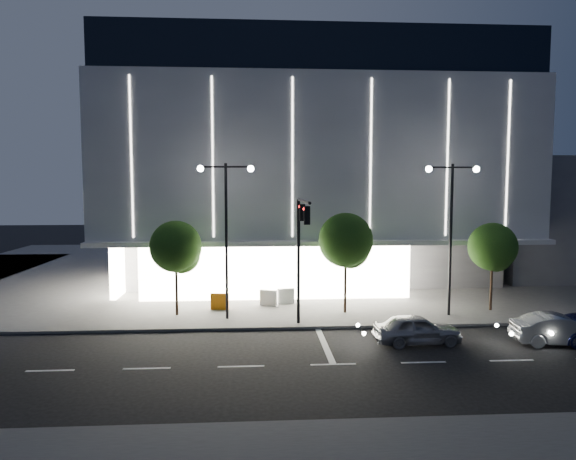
# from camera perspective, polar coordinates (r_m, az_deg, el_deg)

# --- Properties ---
(ground) EXTENTS (160.00, 160.00, 0.00)m
(ground) POSITION_cam_1_polar(r_m,az_deg,el_deg) (24.34, -0.29, -13.62)
(ground) COLOR black
(ground) RESTS_ON ground
(sidewalk_museum) EXTENTS (70.00, 40.00, 0.15)m
(sidewalk_museum) POSITION_cam_1_polar(r_m,az_deg,el_deg) (48.07, 4.02, -4.23)
(sidewalk_museum) COLOR #474747
(sidewalk_museum) RESTS_ON ground
(museum) EXTENTS (30.00, 25.80, 18.00)m
(museum) POSITION_cam_1_polar(r_m,az_deg,el_deg) (45.56, 1.84, 6.88)
(museum) COLOR #4C4C51
(museum) RESTS_ON ground
(annex_building) EXTENTS (16.00, 20.00, 10.00)m
(annex_building) POSITION_cam_1_polar(r_m,az_deg,el_deg) (54.46, 26.53, 1.55)
(annex_building) COLOR #4C4C51
(annex_building) RESTS_ON ground
(traffic_mast) EXTENTS (0.33, 5.89, 7.07)m
(traffic_mast) POSITION_cam_1_polar(r_m,az_deg,el_deg) (26.61, 1.44, -0.92)
(traffic_mast) COLOR black
(traffic_mast) RESTS_ON ground
(street_lamp_west) EXTENTS (3.16, 0.36, 9.00)m
(street_lamp_west) POSITION_cam_1_polar(r_m,az_deg,el_deg) (29.13, -6.88, 1.39)
(street_lamp_west) COLOR black
(street_lamp_west) RESTS_ON ground
(street_lamp_east) EXTENTS (3.16, 0.36, 9.00)m
(street_lamp_east) POSITION_cam_1_polar(r_m,az_deg,el_deg) (31.21, 17.69, 1.43)
(street_lamp_east) COLOR black
(street_lamp_east) RESTS_ON ground
(tree_left) EXTENTS (3.02, 3.02, 5.72)m
(tree_left) POSITION_cam_1_polar(r_m,az_deg,el_deg) (30.63, -12.30, -2.13)
(tree_left) COLOR black
(tree_left) RESTS_ON ground
(tree_mid) EXTENTS (3.25, 3.25, 6.15)m
(tree_mid) POSITION_cam_1_polar(r_m,az_deg,el_deg) (30.71, 6.47, -1.46)
(tree_mid) COLOR black
(tree_mid) RESTS_ON ground
(tree_right) EXTENTS (2.91, 2.91, 5.51)m
(tree_right) POSITION_cam_1_polar(r_m,az_deg,el_deg) (33.53, 21.79, -2.02)
(tree_right) COLOR black
(tree_right) RESTS_ON ground
(car_lead) EXTENTS (4.36, 1.93, 1.46)m
(car_lead) POSITION_cam_1_polar(r_m,az_deg,el_deg) (26.38, 14.15, -10.64)
(car_lead) COLOR gray
(car_lead) RESTS_ON ground
(car_second) EXTENTS (4.66, 2.07, 1.49)m
(car_second) POSITION_cam_1_polar(r_m,az_deg,el_deg) (28.74, 28.03, -9.75)
(car_second) COLOR #A1A4A8
(car_second) RESTS_ON ground
(barrier_b) EXTENTS (1.11, 0.67, 1.00)m
(barrier_b) POSITION_cam_1_polar(r_m,az_deg,el_deg) (32.81, -2.19, -7.55)
(barrier_b) COLOR silver
(barrier_b) RESTS_ON sidewalk_museum
(barrier_c) EXTENTS (1.12, 0.38, 1.00)m
(barrier_c) POSITION_cam_1_polar(r_m,az_deg,el_deg) (32.08, -7.59, -7.88)
(barrier_c) COLOR orange
(barrier_c) RESTS_ON sidewalk_museum
(barrier_d) EXTENTS (1.13, 0.52, 1.00)m
(barrier_d) POSITION_cam_1_polar(r_m,az_deg,el_deg) (33.28, -0.26, -7.36)
(barrier_d) COLOR #BCBCBC
(barrier_d) RESTS_ON sidewalk_museum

